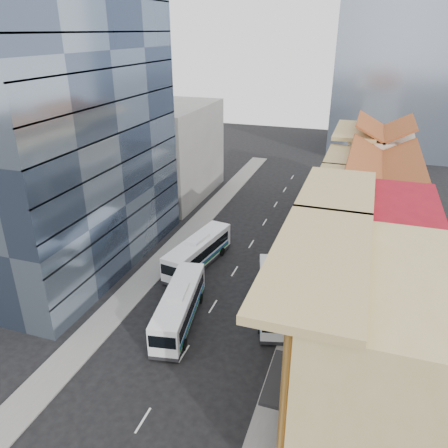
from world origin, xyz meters
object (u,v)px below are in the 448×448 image
(bus_left_near, at_px, (179,306))
(bus_right, at_px, (273,294))
(bus_left_far, at_px, (198,251))
(office_tower, at_px, (66,129))
(shophouse_tan, at_px, (373,357))

(bus_left_near, relative_size, bus_right, 1.01)
(bus_left_far, distance_m, bus_right, 11.29)
(bus_left_near, xyz_separation_m, bus_left_far, (-2.24, 10.19, 0.01))
(bus_left_far, relative_size, bus_right, 1.02)
(office_tower, relative_size, bus_left_near, 2.76)
(shophouse_tan, bearing_deg, bus_right, 127.04)
(bus_right, bearing_deg, office_tower, 158.44)
(shophouse_tan, relative_size, bus_left_far, 1.28)
(shophouse_tan, xyz_separation_m, bus_left_near, (-16.00, 6.79, -4.25))
(office_tower, bearing_deg, bus_left_far, 13.12)
(shophouse_tan, relative_size, bus_right, 1.30)
(bus_right, bearing_deg, bus_left_near, -163.78)
(bus_left_near, xyz_separation_m, bus_right, (7.50, 4.48, -0.02))
(office_tower, height_order, bus_right, office_tower)
(office_tower, bearing_deg, bus_left_near, -25.69)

